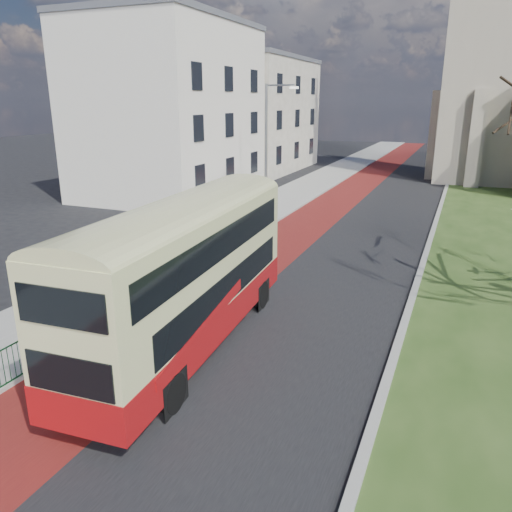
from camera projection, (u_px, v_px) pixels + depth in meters
The scene contains 11 objects.
ground at pixel (188, 340), 15.52m from camera, with size 160.00×160.00×0.00m, color black.
road_carriageway at pixel (362, 214), 32.59m from camera, with size 9.00×120.00×0.01m, color black.
bus_lane at pixel (322, 211), 33.58m from camera, with size 3.40×120.00×0.01m, color #591414.
pavement_west at pixel (269, 206), 34.96m from camera, with size 4.00×120.00×0.12m, color gray.
kerb_west at pixel (297, 208), 34.22m from camera, with size 0.25×120.00×0.13m, color #999993.
kerb_east at pixel (438, 213), 32.65m from camera, with size 0.25×80.00×0.13m, color #999993.
pedestrian_railing at pixel (173, 272), 19.96m from camera, with size 0.07×24.00×1.12m.
street_block_near at pixel (170, 109), 38.10m from camera, with size 10.30×14.30×13.00m.
street_block_far at pixel (252, 114), 52.42m from camera, with size 10.30×16.30×11.50m.
streetlamp at pixel (268, 142), 31.60m from camera, with size 2.13×0.18×8.00m.
bus at pixel (187, 269), 14.44m from camera, with size 3.05×10.54×4.35m.
Camera 1 is at (7.36, -12.13, 7.15)m, focal length 35.00 mm.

